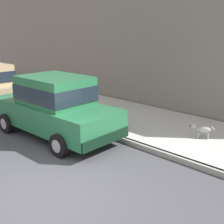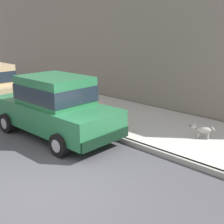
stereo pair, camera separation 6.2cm
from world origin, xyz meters
name	(u,v)px [view 2 (the right image)]	position (x,y,z in m)	size (l,w,h in m)	color
ground_plane	(47,191)	(0.00, 0.00, 0.00)	(80.00, 80.00, 0.00)	#424247
curb	(142,146)	(3.20, 0.00, 0.07)	(0.16, 64.00, 0.14)	gray
sidewalk	(177,131)	(5.00, 0.00, 0.07)	(3.60, 64.00, 0.14)	#B7B5AD
car_green_sedan	(55,106)	(2.11, 2.65, 0.98)	(2.13, 4.65, 1.92)	#23663D
dog_grey	(201,129)	(4.80, -0.95, 0.43)	(0.41, 0.70, 0.49)	#999691
fire_hydrant	(101,114)	(3.65, 2.19, 0.48)	(0.34, 0.24, 0.72)	red
building_facade	(92,43)	(7.10, 6.44, 2.58)	(0.50, 20.00, 5.16)	slate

